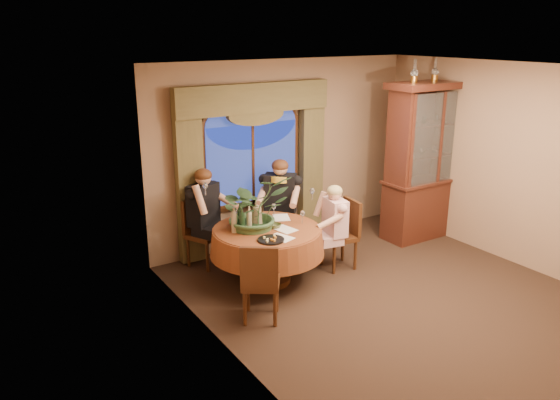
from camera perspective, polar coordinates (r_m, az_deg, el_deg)
floor at (r=7.07m, az=11.63°, el=-9.99°), size 5.00×5.00×0.00m
wall_back at (r=8.44m, az=0.43°, el=5.04°), size 4.50×0.00×4.50m
wall_right at (r=8.25m, az=23.63°, el=3.27°), size 0.00×5.00×5.00m
ceiling at (r=6.31m, az=13.21°, el=13.24°), size 5.00×5.00×0.00m
window at (r=8.11m, az=-2.88°, el=3.77°), size 1.62×0.10×1.32m
arched_transom at (r=7.96m, az=-2.96°, el=9.23°), size 1.60×0.06×0.44m
drapery_left at (r=7.65m, az=-9.39°, el=1.80°), size 0.38×0.14×2.32m
drapery_right at (r=8.63m, az=3.26°, el=3.79°), size 0.38×0.14×2.32m
swag_valance at (r=7.86m, az=-2.69°, el=10.61°), size 2.45×0.16×0.42m
dining_table at (r=7.20m, az=-1.35°, el=-5.77°), size 1.74×1.74×0.75m
china_cabinet at (r=8.89m, az=15.17°, el=3.95°), size 1.51×0.60×2.46m
oil_lamp_left at (r=8.37m, az=13.89°, el=12.96°), size 0.11×0.11×0.34m
oil_lamp_center at (r=8.69m, az=15.91°, el=12.96°), size 0.11×0.11×0.34m
oil_lamp_right at (r=9.01m, az=17.79°, el=12.93°), size 0.11×0.11×0.34m
chair_right at (r=7.63m, az=6.19°, el=-3.66°), size 0.47×0.47×0.96m
chair_back_right at (r=8.05m, az=-0.28°, el=-2.41°), size 0.59×0.59×0.96m
chair_back at (r=7.72m, az=-7.88°, el=-3.45°), size 0.56×0.56×0.96m
chair_front_left at (r=6.27m, az=-2.01°, el=-8.43°), size 0.59×0.59×0.96m
person_pink at (r=7.49m, az=5.73°, el=-2.95°), size 0.48×0.51×1.23m
person_back at (r=7.66m, az=-7.97°, el=-1.82°), size 0.66×0.64×1.42m
person_scarf at (r=8.03m, az=0.03°, el=-0.66°), size 0.70×0.69×1.43m
stoneware_vase at (r=7.09m, az=-2.42°, el=-1.71°), size 0.15×0.15×0.27m
centerpiece_plant at (r=6.94m, az=-2.80°, el=1.78°), size 0.91×1.01×0.79m
olive_bowl at (r=7.07m, az=-0.54°, el=-2.71°), size 0.16×0.16×0.05m
cheese_platter at (r=6.65m, az=-0.96°, el=-4.18°), size 0.33×0.33×0.02m
wine_bottle_0 at (r=7.05m, az=-4.19°, el=-1.63°), size 0.07×0.07×0.33m
wine_bottle_1 at (r=6.86m, az=-4.00°, el=-2.18°), size 0.07×0.07×0.33m
wine_bottle_2 at (r=6.89m, az=-4.83°, el=-2.11°), size 0.07×0.07×0.33m
wine_bottle_3 at (r=6.91m, az=-3.24°, el=-2.00°), size 0.07×0.07×0.33m
tasting_paper_0 at (r=7.02m, az=0.51°, el=-3.07°), size 0.26×0.34×0.00m
tasting_paper_1 at (r=7.45m, az=0.14°, el=-1.84°), size 0.32×0.36×0.00m
tasting_paper_2 at (r=6.74m, az=0.10°, el=-3.95°), size 0.29×0.35×0.00m
wine_glass_person_pink at (r=7.21m, az=2.35°, el=-1.78°), size 0.07×0.07×0.18m
wine_glass_person_back at (r=7.30m, az=-4.68°, el=-1.59°), size 0.07×0.07×0.18m
wine_glass_person_scarf at (r=7.50m, az=-0.65°, el=-1.01°), size 0.07×0.07×0.18m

